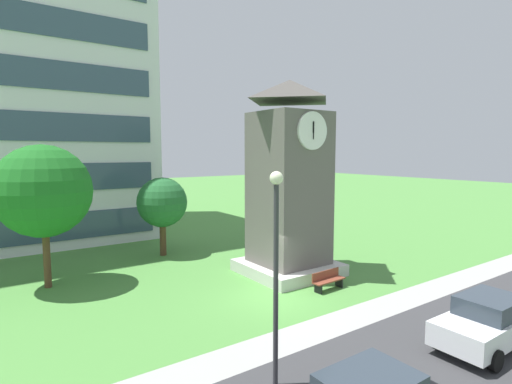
% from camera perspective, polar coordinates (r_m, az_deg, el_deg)
% --- Properties ---
extents(ground_plane, '(160.00, 160.00, 0.00)m').
position_cam_1_polar(ground_plane, '(18.12, 2.91, -14.99)').
color(ground_plane, '#4C893D').
extents(street_asphalt, '(120.00, 7.20, 0.01)m').
position_cam_1_polar(street_asphalt, '(13.47, 25.43, -23.27)').
color(street_asphalt, '#38383A').
rests_on(street_asphalt, ground).
extents(kerb_strip, '(120.00, 1.60, 0.01)m').
position_cam_1_polar(kerb_strip, '(15.82, 10.72, -18.26)').
color(kerb_strip, '#9E9E99').
rests_on(kerb_strip, ground).
extents(clock_tower, '(4.50, 4.50, 10.08)m').
position_cam_1_polar(clock_tower, '(20.78, 4.76, 0.43)').
color(clock_tower, '#605B56').
rests_on(clock_tower, ground).
extents(park_bench, '(1.82, 0.58, 0.88)m').
position_cam_1_polar(park_bench, '(19.28, 10.30, -12.33)').
color(park_bench, brown).
rests_on(park_bench, ground).
extents(street_lamp, '(0.36, 0.36, 5.92)m').
position_cam_1_polar(street_lamp, '(10.72, 2.89, -9.10)').
color(street_lamp, '#333338').
rests_on(street_lamp, ground).
extents(tree_streetside, '(3.08, 3.08, 4.87)m').
position_cam_1_polar(tree_streetside, '(25.16, -13.34, -1.50)').
color(tree_streetside, '#513823').
rests_on(tree_streetside, ground).
extents(tree_near_tower, '(4.34, 4.34, 6.79)m').
position_cam_1_polar(tree_near_tower, '(20.92, -28.26, 0.10)').
color(tree_near_tower, '#513823').
rests_on(tree_near_tower, ground).
extents(parked_car_white, '(4.10, 1.98, 1.69)m').
position_cam_1_polar(parked_car_white, '(15.69, 30.28, -15.80)').
color(parked_car_white, silver).
rests_on(parked_car_white, ground).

